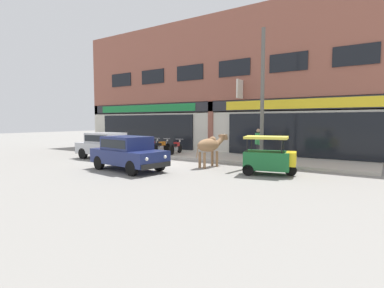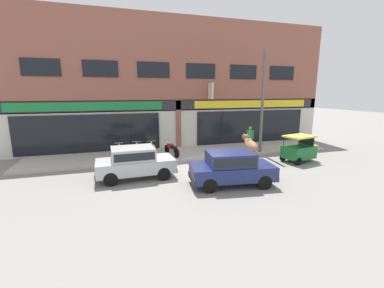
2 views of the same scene
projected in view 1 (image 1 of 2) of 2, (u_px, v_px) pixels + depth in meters
The scene contains 13 objects.
ground_plane at pixel (154, 164), 14.83m from camera, with size 90.00×90.00×0.00m, color gray.
sidewalk at pixel (196, 155), 18.08m from camera, with size 19.00×3.45×0.13m, color #B7AFA3.
shop_building at pixel (213, 88), 19.41m from camera, with size 23.00×1.40×8.88m.
cow at pixel (210, 145), 13.72m from camera, with size 0.80×2.13×1.61m.
car_0 at pixel (128, 151), 12.83m from camera, with size 3.75×2.05×1.46m.
car_1 at pixel (107, 144), 16.73m from camera, with size 3.65×1.70×1.46m.
auto_rickshaw at pixel (269, 158), 11.78m from camera, with size 2.12×1.50×1.52m.
motorcycle_0 at pixel (138, 145), 19.69m from camera, with size 0.52×1.81×0.88m.
motorcycle_1 at pixel (150, 146), 19.21m from camera, with size 0.52×1.81×0.88m.
motorcycle_2 at pixel (161, 147), 18.63m from camera, with size 0.52×1.81×0.88m.
motorcycle_3 at pixel (176, 148), 18.05m from camera, with size 0.67×1.78×0.88m.
pedestrian at pixel (258, 141), 15.02m from camera, with size 0.34×0.41×1.60m.
utility_pole at pixel (262, 96), 14.11m from camera, with size 0.18×0.18×6.31m, color #595651.
Camera 1 is at (9.71, -11.20, 2.13)m, focal length 28.00 mm.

